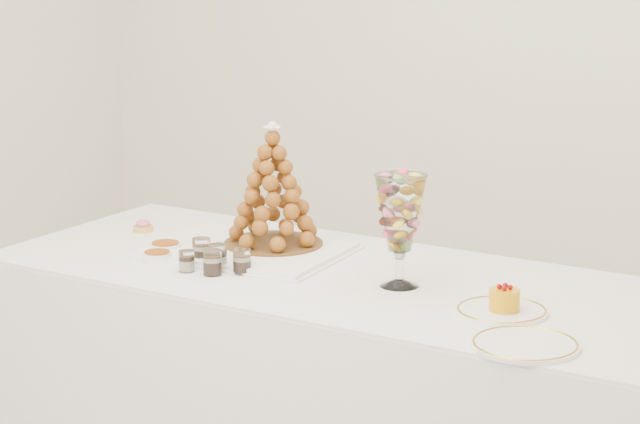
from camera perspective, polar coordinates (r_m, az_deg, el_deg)
The scene contains 15 objects.
buffet_table at distance 3.72m, azimuth 1.08°, elevation -8.80°, with size 2.12×0.85×0.80m.
lace_tray at distance 3.82m, azimuth -3.31°, elevation -1.75°, with size 0.56×0.42×0.02m, color white.
macaron_vase at distance 3.43m, azimuth 3.69°, elevation -0.11°, with size 0.14×0.14×0.32m.
cake_plate at distance 3.27m, azimuth 8.30°, elevation -4.51°, with size 0.24×0.24×0.01m, color white.
spare_plate at distance 3.03m, azimuth 9.36°, elevation -6.02°, with size 0.26×0.26×0.01m, color white.
pink_tart at distance 4.11m, azimuth -8.09°, elevation -0.65°, with size 0.07×0.07×0.04m.
verrine_a at distance 3.72m, azimuth -5.44°, elevation -1.76°, with size 0.05×0.05×0.07m, color white.
verrine_b at distance 3.64m, azimuth -4.71°, elevation -2.06°, with size 0.06×0.06×0.07m, color white.
verrine_c at distance 3.60m, azimuth -3.59°, elevation -2.27°, with size 0.05×0.05×0.07m, color white.
verrine_d at distance 3.63m, azimuth -6.12°, elevation -2.25°, with size 0.05×0.05×0.06m, color white.
verrine_e at distance 3.59m, azimuth -4.94°, elevation -2.31°, with size 0.05×0.05×0.07m, color white.
ramekin_back at distance 3.84m, azimuth -7.08°, elevation -1.64°, with size 0.09×0.09×0.03m, color white.
ramekin_front at distance 3.75m, azimuth -7.46°, elevation -2.04°, with size 0.09×0.09×0.03m, color white.
croquembouche at distance 3.80m, azimuth -2.17°, elevation 1.23°, with size 0.31×0.31×0.38m.
mousse_cake at distance 3.26m, azimuth 8.43°, elevation -3.98°, with size 0.08×0.08×0.07m.
Camera 1 is at (1.77, -2.70, 1.80)m, focal length 70.00 mm.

